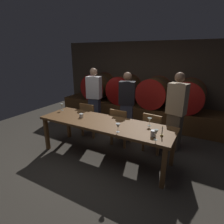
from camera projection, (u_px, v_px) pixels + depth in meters
name	position (u px, v px, depth m)	size (l,w,h in m)	color
ground_plane	(96.00, 155.00, 3.85)	(7.56, 7.56, 0.00)	#3F3A33
back_wall	(145.00, 81.00, 5.90)	(5.81, 0.24, 2.40)	#473A2D
barrel_shelf	(137.00, 112.00, 5.74)	(5.23, 0.90, 0.55)	brown
wine_barrel_far_left	(99.00, 86.00, 6.17)	(0.86, 0.91, 0.86)	#513319
wine_barrel_center_left	(124.00, 89.00, 5.73)	(0.86, 0.91, 0.86)	#513319
wine_barrel_center_right	(154.00, 92.00, 5.29)	(0.86, 0.91, 0.86)	brown
wine_barrel_far_right	(188.00, 96.00, 4.86)	(0.86, 0.91, 0.86)	brown
dining_table	(105.00, 125.00, 3.60)	(2.72, 0.82, 0.77)	brown
chair_left	(90.00, 118.00, 4.61)	(0.40, 0.40, 0.88)	olive
chair_center	(120.00, 125.00, 4.15)	(0.41, 0.41, 0.88)	olive
chair_right	(153.00, 131.00, 3.86)	(0.45, 0.45, 0.88)	olive
guest_left	(94.00, 98.00, 5.04)	(0.42, 0.31, 1.68)	#33384C
guest_center	(127.00, 105.00, 4.49)	(0.43, 0.34, 1.64)	#33384C
guest_right	(176.00, 111.00, 3.89)	(0.43, 0.32, 1.70)	brown
candle_center	(162.00, 133.00, 2.96)	(0.05, 0.05, 0.19)	olive
wine_glass_far_left	(62.00, 106.00, 4.26)	(0.07, 0.07, 0.16)	silver
wine_glass_center_left	(118.00, 126.00, 3.09)	(0.08, 0.08, 0.16)	white
wine_glass_center_right	(150.00, 120.00, 3.36)	(0.08, 0.08, 0.15)	silver
wine_glass_far_right	(156.00, 132.00, 2.81)	(0.06, 0.06, 0.17)	silver
cup_left	(81.00, 115.00, 3.82)	(0.08, 0.08, 0.08)	white
cup_right	(153.00, 133.00, 2.95)	(0.08, 0.08, 0.10)	silver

